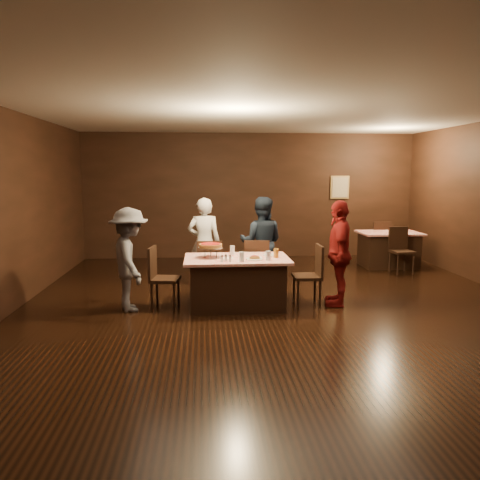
% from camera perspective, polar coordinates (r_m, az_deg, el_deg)
% --- Properties ---
extents(room, '(10.00, 10.04, 3.02)m').
position_cam_1_polar(room, '(6.44, 5.89, 8.83)').
color(room, black).
rests_on(room, ground).
extents(main_table, '(1.60, 1.00, 0.77)m').
position_cam_1_polar(main_table, '(7.25, -0.39, -5.16)').
color(main_table, '#A21B0A').
rests_on(main_table, ground).
extents(back_table, '(1.30, 0.90, 0.77)m').
position_cam_1_polar(back_table, '(10.80, 17.65, -1.09)').
color(back_table, '#A4110A').
rests_on(back_table, ground).
extents(chair_far_left, '(0.44, 0.44, 0.95)m').
position_cam_1_polar(chair_far_left, '(7.95, -3.66, -3.32)').
color(chair_far_left, black).
rests_on(chair_far_left, ground).
extents(chair_far_right, '(0.48, 0.48, 0.95)m').
position_cam_1_polar(chair_far_right, '(8.00, 2.09, -3.23)').
color(chair_far_right, black).
rests_on(chair_far_right, ground).
extents(chair_end_left, '(0.47, 0.47, 0.95)m').
position_cam_1_polar(chair_end_left, '(7.24, -9.13, -4.56)').
color(chair_end_left, black).
rests_on(chair_end_left, ground).
extents(chair_end_right, '(0.42, 0.42, 0.95)m').
position_cam_1_polar(chair_end_right, '(7.39, 8.17, -4.27)').
color(chair_end_right, black).
rests_on(chair_end_right, ground).
extents(chair_back_near, '(0.45, 0.45, 0.95)m').
position_cam_1_polar(chair_back_near, '(10.15, 19.15, -1.22)').
color(chair_back_near, black).
rests_on(chair_back_near, ground).
extents(chair_back_far, '(0.42, 0.42, 0.95)m').
position_cam_1_polar(chair_back_far, '(11.34, 16.53, -0.15)').
color(chair_back_far, black).
rests_on(chair_back_far, ground).
extents(diner_white_jacket, '(0.61, 0.41, 1.62)m').
position_cam_1_polar(diner_white_jacket, '(8.44, -4.39, -0.32)').
color(diner_white_jacket, silver).
rests_on(diner_white_jacket, ground).
extents(diner_navy_hoodie, '(0.91, 0.78, 1.64)m').
position_cam_1_polar(diner_navy_hoodie, '(8.39, 2.61, -0.30)').
color(diner_navy_hoodie, black).
rests_on(diner_navy_hoodie, ground).
extents(diner_grey_knit, '(0.87, 1.14, 1.56)m').
position_cam_1_polar(diner_grey_knit, '(7.18, -13.31, -2.32)').
color(diner_grey_knit, '#5C5D62').
rests_on(diner_grey_knit, ground).
extents(diner_red_shirt, '(0.62, 1.03, 1.65)m').
position_cam_1_polar(diner_red_shirt, '(7.42, 11.96, -1.58)').
color(diner_red_shirt, maroon).
rests_on(diner_red_shirt, ground).
extents(pizza_stand, '(0.38, 0.38, 0.22)m').
position_cam_1_polar(pizza_stand, '(7.18, -3.61, -0.71)').
color(pizza_stand, black).
rests_on(pizza_stand, main_table).
extents(plate_with_slice, '(0.25, 0.25, 0.06)m').
position_cam_1_polar(plate_with_slice, '(7.02, 1.75, -2.20)').
color(plate_with_slice, white).
rests_on(plate_with_slice, main_table).
extents(plate_empty, '(0.25, 0.25, 0.01)m').
position_cam_1_polar(plate_empty, '(7.38, 3.79, -1.84)').
color(plate_empty, white).
rests_on(plate_empty, main_table).
extents(glass_front_left, '(0.08, 0.08, 0.14)m').
position_cam_1_polar(glass_front_left, '(6.87, 0.21, -2.04)').
color(glass_front_left, silver).
rests_on(glass_front_left, main_table).
extents(glass_front_right, '(0.08, 0.08, 0.14)m').
position_cam_1_polar(glass_front_right, '(6.96, 3.46, -1.92)').
color(glass_front_right, silver).
rests_on(glass_front_right, main_table).
extents(glass_amber, '(0.08, 0.08, 0.14)m').
position_cam_1_polar(glass_amber, '(7.18, 4.42, -1.62)').
color(glass_amber, '#BF7F26').
rests_on(glass_amber, main_table).
extents(glass_back, '(0.08, 0.08, 0.14)m').
position_cam_1_polar(glass_back, '(7.45, -0.94, -1.23)').
color(glass_back, silver).
rests_on(glass_back, main_table).
extents(condiments, '(0.17, 0.10, 0.09)m').
position_cam_1_polar(condiments, '(6.88, -1.72, -2.22)').
color(condiments, silver).
rests_on(condiments, main_table).
extents(napkin_center, '(0.19, 0.19, 0.01)m').
position_cam_1_polar(napkin_center, '(7.20, 1.99, -2.11)').
color(napkin_center, white).
rests_on(napkin_center, main_table).
extents(napkin_left, '(0.21, 0.21, 0.01)m').
position_cam_1_polar(napkin_left, '(7.12, -1.57, -2.24)').
color(napkin_left, white).
rests_on(napkin_left, main_table).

